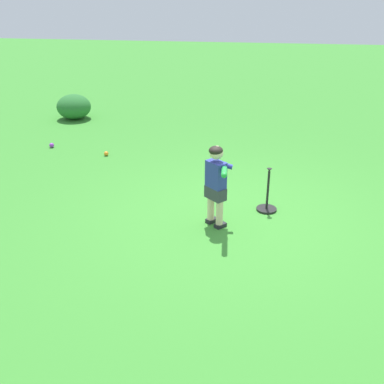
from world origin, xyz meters
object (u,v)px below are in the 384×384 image
child_batter (217,179)px  batting_tee (267,203)px  play_ball_center_lawn (106,154)px  play_ball_near_batter (52,145)px

child_batter → batting_tee: child_batter is taller
play_ball_center_lawn → play_ball_near_batter: 1.21m
play_ball_center_lawn → batting_tee: size_ratio=0.13×
child_batter → play_ball_center_lawn: size_ratio=12.97×
child_batter → play_ball_near_batter: size_ratio=11.84×
child_batter → play_ball_near_batter: (2.61, 3.42, -0.60)m
play_ball_center_lawn → batting_tee: (-1.78, -2.90, 0.06)m
play_ball_near_batter → batting_tee: bearing=-116.9°
child_batter → play_ball_near_batter: 4.34m
play_ball_near_batter → batting_tee: batting_tee is taller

